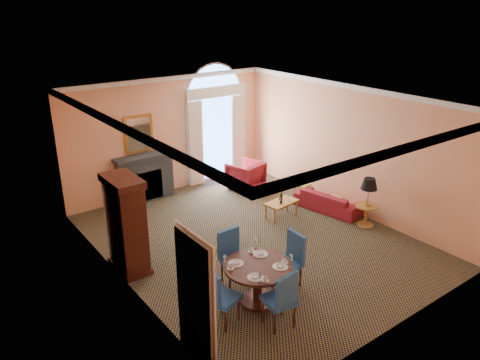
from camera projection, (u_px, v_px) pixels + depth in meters
ground at (253, 240)px, 10.55m from camera, size 7.50×7.50×0.00m
room_envelope at (234, 126)px, 10.13m from camera, size 6.04×7.52×3.45m
armoire at (126, 226)px, 9.13m from camera, size 0.56×1.00×1.96m
dining_table at (258, 275)px, 8.18m from camera, size 1.22×1.22×0.97m
dining_chair_north at (232, 253)px, 8.80m from camera, size 0.56×0.56×1.07m
dining_chair_south at (283, 297)px, 7.52m from camera, size 0.54×0.56×1.07m
dining_chair_east at (291, 257)px, 8.68m from camera, size 0.59×0.59×1.07m
dining_chair_west at (218, 294)px, 7.59m from camera, size 0.61×0.61×1.07m
sofa at (329, 201)px, 11.97m from camera, size 1.00×1.82×0.50m
armchair at (245, 175)px, 13.27m from camera, size 1.06×1.08×0.81m
coffee_table at (282, 203)px, 11.50m from camera, size 0.90×0.58×0.76m
side_table at (368, 196)px, 10.95m from camera, size 0.54×0.54×1.19m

